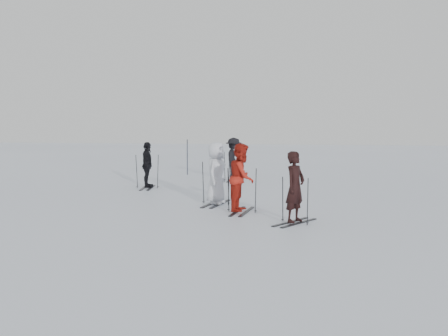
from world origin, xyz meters
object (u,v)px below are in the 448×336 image
skier_grey (216,174)px  skier_near_dark (295,188)px  piste_marker (187,157)px  skier_uphill_left (147,165)px  skier_red (242,178)px  skier_uphill_far (234,159)px

skier_grey → skier_near_dark: bearing=-129.5°
skier_grey → piste_marker: bearing=26.9°
skier_grey → piste_marker: 10.11m
skier_near_dark → piste_marker: bearing=55.8°
skier_near_dark → skier_grey: 3.69m
skier_near_dark → piste_marker: (-6.69, 11.81, 0.03)m
skier_near_dark → piste_marker: piste_marker is taller
skier_near_dark → skier_uphill_left: size_ratio=0.98×
skier_red → skier_grey: 1.64m
skier_red → skier_uphill_left: 6.70m
skier_red → skier_uphill_left: skier_red is taller
skier_red → skier_grey: size_ratio=1.00×
skier_uphill_far → piste_marker: (-2.92, 2.18, -0.05)m
skier_uphill_far → skier_uphill_left: bearing=139.9°
skier_near_dark → skier_grey: skier_grey is taller
skier_uphill_left → piste_marker: bearing=-11.5°
skier_uphill_far → skier_grey: bearing=-175.7°
skier_uphill_left → skier_uphill_far: 4.52m
skier_uphill_left → skier_grey: bearing=-147.0°
skier_grey → skier_uphill_far: size_ratio=0.99×
skier_uphill_left → skier_uphill_far: bearing=-50.0°
piste_marker → skier_red: bearing=-64.2°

